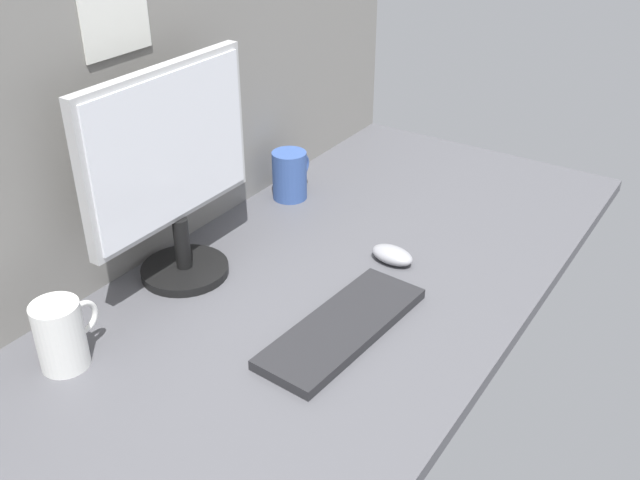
% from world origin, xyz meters
% --- Properties ---
extents(ground_plane, '(1.80, 0.80, 0.03)m').
position_xyz_m(ground_plane, '(0.00, 0.00, -0.01)').
color(ground_plane, '#515156').
extents(cubicle_wall_back, '(1.80, 0.06, 0.73)m').
position_xyz_m(cubicle_wall_back, '(-0.00, 0.37, 0.37)').
color(cubicle_wall_back, gray).
rests_on(cubicle_wall_back, ground_plane).
extents(monitor, '(0.42, 0.18, 0.43)m').
position_xyz_m(monitor, '(-0.06, 0.25, 0.24)').
color(monitor, black).
rests_on(monitor, ground_plane).
extents(keyboard, '(0.38, 0.16, 0.02)m').
position_xyz_m(keyboard, '(-0.05, -0.13, 0.01)').
color(keyboard, '#262628').
rests_on(keyboard, ground_plane).
extents(mouse, '(0.07, 0.10, 0.03)m').
position_xyz_m(mouse, '(0.21, -0.09, 0.02)').
color(mouse, '#99999E').
rests_on(mouse, ground_plane).
extents(mug_ceramic_white, '(0.12, 0.08, 0.12)m').
position_xyz_m(mug_ceramic_white, '(-0.39, 0.22, 0.06)').
color(mug_ceramic_white, white).
rests_on(mug_ceramic_white, ground_plane).
extents(mug_ceramic_blue, '(0.12, 0.08, 0.12)m').
position_xyz_m(mug_ceramic_blue, '(0.34, 0.27, 0.06)').
color(mug_ceramic_blue, '#38569E').
rests_on(mug_ceramic_blue, ground_plane).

